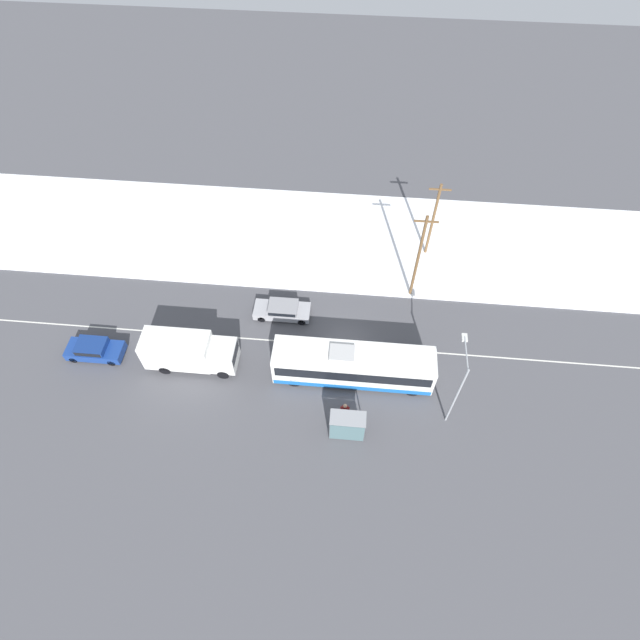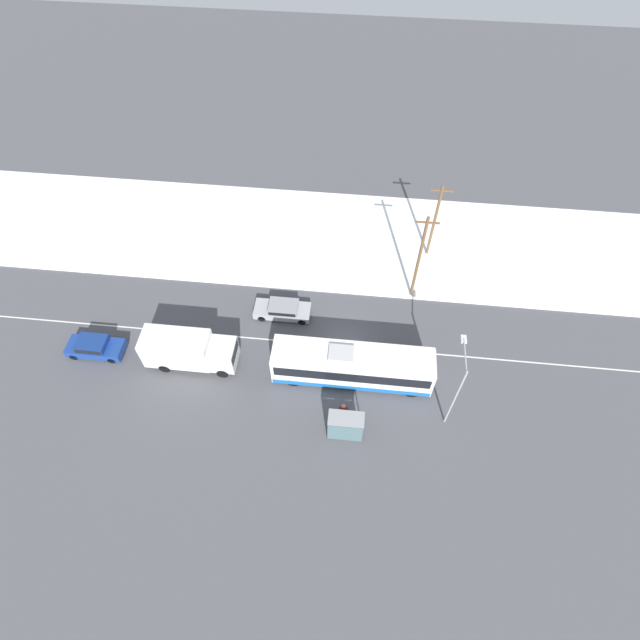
# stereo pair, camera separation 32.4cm
# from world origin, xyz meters

# --- Properties ---
(ground_plane) EXTENTS (120.00, 120.00, 0.00)m
(ground_plane) POSITION_xyz_m (0.00, 0.00, 0.00)
(ground_plane) COLOR #4C4C51
(snow_lot) EXTENTS (80.00, 12.98, 0.12)m
(snow_lot) POSITION_xyz_m (0.00, 11.89, 0.06)
(snow_lot) COLOR white
(snow_lot) RESTS_ON ground_plane
(lane_marking_center) EXTENTS (60.00, 0.12, 0.00)m
(lane_marking_center) POSITION_xyz_m (0.00, 0.00, 0.00)
(lane_marking_center) COLOR silver
(lane_marking_center) RESTS_ON ground_plane
(city_bus) EXTENTS (11.80, 2.57, 3.28)m
(city_bus) POSITION_xyz_m (0.76, -2.73, 1.60)
(city_bus) COLOR white
(city_bus) RESTS_ON ground_plane
(box_truck) EXTENTS (6.97, 2.30, 3.10)m
(box_truck) POSITION_xyz_m (-11.67, -2.68, 1.71)
(box_truck) COLOR silver
(box_truck) RESTS_ON ground_plane
(sedan_car) EXTENTS (4.62, 1.80, 1.31)m
(sedan_car) POSITION_xyz_m (-5.29, 2.62, 0.73)
(sedan_car) COLOR #9E9EA3
(sedan_car) RESTS_ON ground_plane
(parked_car_near_truck) EXTENTS (4.33, 1.80, 1.48)m
(parked_car_near_truck) POSITION_xyz_m (-19.31, -2.58, 0.81)
(parked_car_near_truck) COLOR navy
(parked_car_near_truck) RESTS_ON ground_plane
(pedestrian_at_stop) EXTENTS (0.65, 0.29, 1.80)m
(pedestrian_at_stop) POSITION_xyz_m (0.37, -6.11, 1.11)
(pedestrian_at_stop) COLOR #23232D
(pedestrian_at_stop) RESTS_ON ground_plane
(bus_shelter) EXTENTS (2.45, 1.20, 2.40)m
(bus_shelter) POSITION_xyz_m (0.61, -7.61, 1.67)
(bus_shelter) COLOR gray
(bus_shelter) RESTS_ON ground_plane
(streetlamp) EXTENTS (0.36, 2.92, 6.99)m
(streetlamp) POSITION_xyz_m (7.67, -5.09, 4.49)
(streetlamp) COLOR #9EA3A8
(streetlamp) RESTS_ON ground_plane
(utility_pole_roadside) EXTENTS (1.80, 0.24, 8.79)m
(utility_pole_roadside) POSITION_xyz_m (5.30, 5.87, 4.58)
(utility_pole_roadside) COLOR brown
(utility_pole_roadside) RESTS_ON ground_plane
(utility_pole_snowlot) EXTENTS (1.80, 0.24, 7.73)m
(utility_pole_snowlot) POSITION_xyz_m (6.77, 10.92, 4.05)
(utility_pole_snowlot) COLOR brown
(utility_pole_snowlot) RESTS_ON ground_plane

